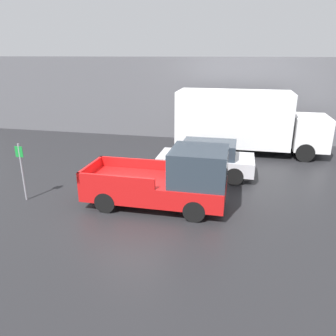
# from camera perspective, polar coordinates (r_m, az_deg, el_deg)

# --- Properties ---
(ground_plane) EXTENTS (60.00, 60.00, 0.00)m
(ground_plane) POSITION_cam_1_polar(r_m,az_deg,el_deg) (12.15, -6.24, -6.36)
(ground_plane) COLOR #232326
(building_wall) EXTENTS (28.00, 0.15, 5.05)m
(building_wall) POSITION_cam_1_polar(r_m,az_deg,el_deg) (21.15, 2.55, 11.94)
(building_wall) COLOR #56565B
(building_wall) RESTS_ON ground
(pickup_truck) EXTENTS (5.01, 2.06, 2.22)m
(pickup_truck) POSITION_cam_1_polar(r_m,az_deg,el_deg) (11.56, 0.21, -2.16)
(pickup_truck) COLOR red
(pickup_truck) RESTS_ON ground
(car) EXTENTS (4.20, 1.87, 1.58)m
(car) POSITION_cam_1_polar(r_m,az_deg,el_deg) (14.70, 6.77, 1.65)
(car) COLOR silver
(car) RESTS_ON ground
(delivery_truck) EXTENTS (7.97, 2.62, 3.33)m
(delivery_truck) POSITION_cam_1_polar(r_m,az_deg,el_deg) (18.60, 13.02, 8.10)
(delivery_truck) COLOR white
(delivery_truck) RESTS_ON ground
(parking_sign) EXTENTS (0.30, 0.07, 2.20)m
(parking_sign) POSITION_cam_1_polar(r_m,az_deg,el_deg) (13.14, -24.09, -0.13)
(parking_sign) COLOR gray
(parking_sign) RESTS_ON ground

